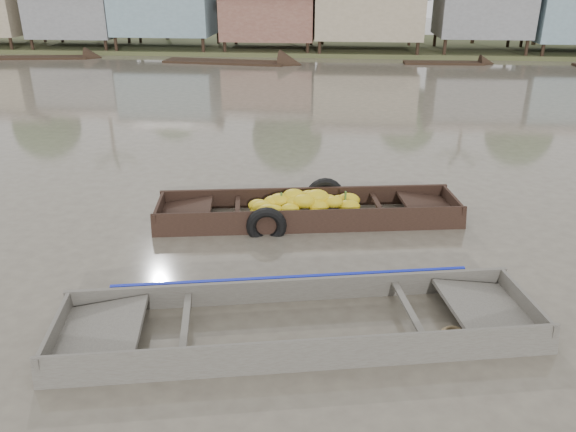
{
  "coord_description": "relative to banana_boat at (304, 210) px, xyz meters",
  "views": [
    {
      "loc": [
        0.9,
        -8.37,
        4.93
      ],
      "look_at": [
        0.03,
        1.0,
        0.8
      ],
      "focal_mm": 35.0,
      "sensor_mm": 36.0,
      "label": 1
    }
  ],
  "objects": [
    {
      "name": "ground",
      "position": [
        -0.21,
        -2.7,
        -0.21
      ],
      "size": [
        120.0,
        120.0,
        0.0
      ],
      "primitive_type": "plane",
      "color": "#524A3E",
      "rests_on": "ground"
    },
    {
      "name": "riverbank",
      "position": [
        2.82,
        29.16,
        2.86
      ],
      "size": [
        120.0,
        12.47,
        10.22
      ],
      "color": "#384723",
      "rests_on": "ground"
    },
    {
      "name": "banana_boat",
      "position": [
        0.0,
        0.0,
        0.0
      ],
      "size": [
        6.61,
        2.51,
        0.92
      ],
      "rotation": [
        0.0,
        0.0,
        0.15
      ],
      "color": "black",
      "rests_on": "ground"
    },
    {
      "name": "viewer_boat",
      "position": [
        0.23,
        -4.13,
        -0.16
      ],
      "size": [
        7.29,
        3.19,
        0.57
      ],
      "rotation": [
        0.0,
        0.0,
        0.2
      ],
      "color": "#46423B",
      "rests_on": "ground"
    },
    {
      "name": "distant_boats",
      "position": [
        11.08,
        22.21,
        0.01
      ],
      "size": [
        43.36,
        2.95,
        1.38
      ],
      "color": "black",
      "rests_on": "ground"
    }
  ]
}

